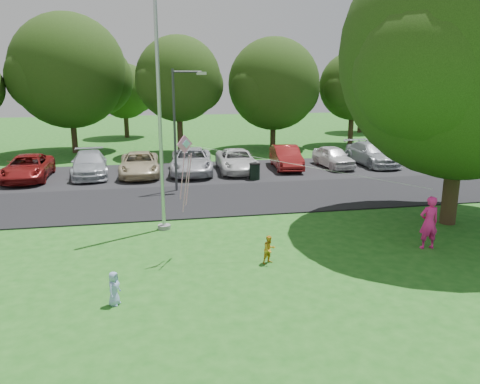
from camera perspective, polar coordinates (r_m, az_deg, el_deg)
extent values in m
plane|color=#1F631A|center=(14.54, 5.67, -9.79)|extent=(120.00, 120.00, 0.00)
cube|color=black|center=(22.82, -0.79, -0.76)|extent=(60.00, 6.00, 0.06)
cube|color=black|center=(29.07, -3.08, 2.44)|extent=(42.00, 7.00, 0.06)
cylinder|color=#B7BABF|center=(17.74, -9.86, 11.07)|extent=(0.14, 0.14, 10.00)
cylinder|color=gray|center=(18.63, -9.23, -4.21)|extent=(0.50, 0.50, 0.16)
cylinder|color=#3F3F44|center=(23.96, -7.97, 7.27)|extent=(0.12, 0.12, 6.19)
cylinder|color=#3F3F44|center=(23.95, -6.46, 14.36)|extent=(1.44, 0.27, 0.09)
cube|color=silver|center=(24.11, -4.73, 14.23)|extent=(0.49, 0.29, 0.14)
cylinder|color=black|center=(26.74, 1.80, 2.41)|extent=(0.59, 0.59, 0.95)
cylinder|color=black|center=(26.65, 1.81, 3.46)|extent=(0.63, 0.63, 0.05)
cylinder|color=#332316|center=(20.50, 24.39, 0.96)|extent=(0.62, 0.62, 3.32)
sphere|color=#1B330E|center=(20.08, 25.85, 14.89)|extent=(9.44, 9.44, 9.44)
sphere|color=#1B330E|center=(18.02, 23.00, 13.91)|extent=(5.67, 5.67, 5.67)
sphere|color=#1B330E|center=(17.95, 21.48, 13.31)|extent=(4.91, 4.91, 4.91)
cylinder|color=#332316|center=(38.60, -19.59, 6.88)|extent=(0.44, 0.44, 3.19)
sphere|color=#1B330E|center=(38.37, -20.16, 13.66)|extent=(8.50, 8.50, 8.50)
sphere|color=#1B330E|center=(38.98, -17.05, 12.95)|extent=(5.53, 5.53, 5.53)
sphere|color=#1B330E|center=(37.61, -22.97, 12.78)|extent=(5.10, 5.10, 5.10)
cylinder|color=#332316|center=(35.93, -7.31, 7.29)|extent=(0.44, 0.44, 3.43)
sphere|color=#1B330E|center=(35.69, -7.51, 13.53)|extent=(6.27, 6.27, 6.27)
sphere|color=#1B330E|center=(36.44, -5.29, 12.85)|extent=(4.07, 4.07, 4.07)
sphere|color=#1B330E|center=(34.85, -9.52, 12.93)|extent=(3.76, 3.76, 3.76)
cylinder|color=#332316|center=(38.47, 4.04, 7.23)|extent=(0.44, 0.44, 2.66)
sphere|color=#1B330E|center=(38.21, 4.14, 13.00)|extent=(7.27, 7.27, 7.27)
sphere|color=#1B330E|center=(39.37, 6.19, 12.19)|extent=(4.72, 4.72, 4.72)
sphere|color=#1B330E|center=(36.98, 2.28, 12.43)|extent=(4.36, 4.36, 4.36)
cylinder|color=#332316|center=(41.51, 13.36, 7.64)|extent=(0.44, 0.44, 3.02)
sphere|color=#1B330E|center=(41.30, 13.64, 12.45)|extent=(5.67, 5.67, 5.67)
sphere|color=#1B330E|center=(42.36, 14.88, 11.83)|extent=(3.68, 3.68, 3.68)
sphere|color=#1B330E|center=(40.20, 12.53, 12.08)|extent=(3.40, 3.40, 3.40)
cylinder|color=#332316|center=(43.68, 25.50, 7.23)|extent=(0.44, 0.44, 3.42)
sphere|color=#1B330E|center=(43.49, 26.17, 13.48)|extent=(8.77, 8.77, 8.77)
sphere|color=#1B330E|center=(41.56, 25.04, 13.02)|extent=(5.26, 5.26, 5.26)
cylinder|color=#332316|center=(46.98, -13.69, 8.06)|extent=(0.44, 0.44, 2.60)
sphere|color=#1B330E|center=(46.78, -13.91, 11.86)|extent=(5.20, 5.20, 5.20)
sphere|color=#1B330E|center=(47.28, -12.41, 11.49)|extent=(3.38, 3.38, 3.38)
sphere|color=#1B330E|center=(46.20, -15.24, 11.44)|extent=(3.12, 3.12, 3.12)
cylinder|color=#332316|center=(51.35, 14.41, 8.50)|extent=(0.44, 0.44, 2.60)
sphere|color=#1B330E|center=(51.17, 14.63, 11.97)|extent=(5.20, 5.20, 5.20)
sphere|color=#1B330E|center=(52.16, 15.54, 11.52)|extent=(3.38, 3.38, 3.38)
sphere|color=#1B330E|center=(50.15, 13.84, 11.69)|extent=(3.12, 3.12, 3.12)
imported|color=maroon|center=(29.28, -24.46, 2.73)|extent=(2.43, 5.08, 1.40)
imported|color=#B2B7BF|center=(29.00, -17.88, 3.26)|extent=(2.50, 5.13, 1.44)
imported|color=#C6B793|center=(28.43, -12.16, 3.35)|extent=(2.28, 4.93, 1.37)
imported|color=silver|center=(28.64, -5.95, 3.79)|extent=(2.93, 5.56, 1.49)
imported|color=silver|center=(28.95, -0.41, 3.84)|extent=(2.45, 4.97, 1.36)
imported|color=maroon|center=(30.04, 5.64, 4.24)|extent=(1.98, 4.54, 1.45)
imported|color=silver|center=(30.95, 11.30, 4.23)|extent=(1.84, 4.07, 1.35)
imported|color=#B2B7BF|center=(32.38, 15.78, 4.50)|extent=(2.28, 5.15, 1.47)
imported|color=#FF218D|center=(17.37, 22.03, -3.47)|extent=(0.70, 0.48, 1.87)
imported|color=gold|center=(15.03, 3.60, -7.02)|extent=(0.55, 0.50, 0.93)
imported|color=#97B2E8|center=(12.86, -15.12, -11.28)|extent=(0.45, 0.53, 0.92)
cube|color=pink|center=(14.80, -6.77, 5.80)|extent=(0.52, 0.33, 0.58)
cube|color=#8CC6E5|center=(14.77, -6.57, 5.87)|extent=(0.26, 0.17, 0.28)
cylinder|color=white|center=(15.41, 8.92, 2.96)|extent=(8.24, 0.81, 1.65)
cylinder|color=pink|center=(14.97, -7.04, 1.88)|extent=(0.19, 0.25, 1.55)
cylinder|color=pink|center=(15.06, -6.28, 1.49)|extent=(0.22, 0.41, 1.77)
cylinder|color=pink|center=(14.95, -6.61, 0.91)|extent=(0.24, 0.60, 1.98)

